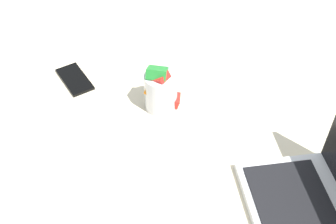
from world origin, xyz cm
name	(u,v)px	position (x,y,z in cm)	size (l,w,h in cm)	color
bed_mattress	(205,88)	(0.00, 0.00, 9.00)	(180.00, 140.00, 18.00)	beige
laptop	(321,207)	(57.78, -6.34, 22.41)	(38.69, 32.50, 23.00)	silver
snack_cup	(161,90)	(9.64, -20.78, 24.19)	(9.22, 10.65, 13.91)	silver
cell_phone	(75,79)	(-12.32, -38.85, 18.40)	(6.80, 14.00, 0.80)	black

